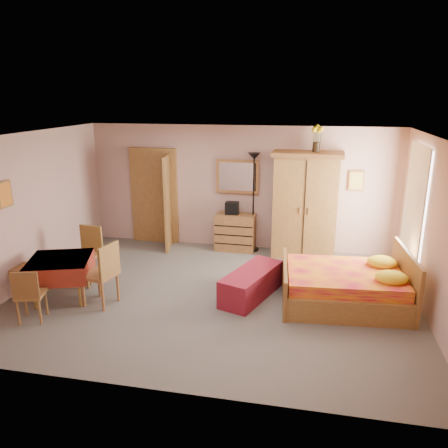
% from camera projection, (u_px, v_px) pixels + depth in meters
% --- Properties ---
extents(floor, '(6.50, 6.50, 0.00)m').
position_uv_depth(floor, '(215.00, 295.00, 7.24)').
color(floor, slate).
rests_on(floor, ground).
extents(ceiling, '(6.50, 6.50, 0.00)m').
position_uv_depth(ceiling, '(213.00, 136.00, 6.50)').
color(ceiling, brown).
rests_on(ceiling, wall_back).
extents(wall_back, '(6.50, 0.10, 2.60)m').
position_uv_depth(wall_back, '(240.00, 188.00, 9.22)').
color(wall_back, tan).
rests_on(wall_back, floor).
extents(wall_front, '(6.50, 0.10, 2.60)m').
position_uv_depth(wall_front, '(161.00, 285.00, 4.52)').
color(wall_front, tan).
rests_on(wall_front, floor).
extents(wall_left, '(0.10, 5.00, 2.60)m').
position_uv_depth(wall_left, '(30.00, 210.00, 7.49)').
color(wall_left, tan).
rests_on(wall_left, floor).
extents(wall_right, '(0.10, 5.00, 2.60)m').
position_uv_depth(wall_right, '(435.00, 232.00, 6.26)').
color(wall_right, tan).
rests_on(wall_right, floor).
extents(doorway, '(1.06, 0.12, 2.15)m').
position_uv_depth(doorway, '(155.00, 197.00, 9.63)').
color(doorway, '#9E6B35').
rests_on(doorway, floor).
extents(window, '(0.08, 1.40, 1.95)m').
position_uv_depth(window, '(415.00, 202.00, 7.35)').
color(window, white).
rests_on(window, wall_right).
extents(picture_left, '(0.04, 0.32, 0.42)m').
position_uv_depth(picture_left, '(4.00, 194.00, 6.81)').
color(picture_left, orange).
rests_on(picture_left, wall_left).
extents(picture_back, '(0.30, 0.04, 0.40)m').
position_uv_depth(picture_back, '(356.00, 181.00, 8.68)').
color(picture_back, '#D8BF59').
rests_on(picture_back, wall_back).
extents(chest_of_drawers, '(0.84, 0.43, 0.79)m').
position_uv_depth(chest_of_drawers, '(235.00, 232.00, 9.25)').
color(chest_of_drawers, '#925D31').
rests_on(chest_of_drawers, floor).
extents(wall_mirror, '(0.90, 0.05, 0.71)m').
position_uv_depth(wall_mirror, '(237.00, 177.00, 9.12)').
color(wall_mirror, silver).
rests_on(wall_mirror, wall_back).
extents(stereo, '(0.29, 0.21, 0.26)m').
position_uv_depth(stereo, '(232.00, 208.00, 9.12)').
color(stereo, black).
rests_on(stereo, chest_of_drawers).
extents(floor_lamp, '(0.33, 0.33, 2.07)m').
position_uv_depth(floor_lamp, '(253.00, 203.00, 9.05)').
color(floor_lamp, black).
rests_on(floor_lamp, floor).
extents(wardrobe, '(1.39, 0.76, 2.14)m').
position_uv_depth(wardrobe, '(305.00, 206.00, 8.71)').
color(wardrobe, '#9E6E35').
rests_on(wardrobe, floor).
extents(sunflower_vase, '(0.22, 0.22, 0.52)m').
position_uv_depth(sunflower_vase, '(317.00, 138.00, 8.34)').
color(sunflower_vase, yellow).
rests_on(sunflower_vase, wardrobe).
extents(bed, '(2.05, 1.67, 0.90)m').
position_uv_depth(bed, '(344.00, 277.00, 6.85)').
color(bed, red).
rests_on(bed, floor).
extents(bench, '(0.94, 1.45, 0.45)m').
position_uv_depth(bench, '(252.00, 283.00, 7.14)').
color(bench, maroon).
rests_on(bench, floor).
extents(dining_table, '(1.18, 1.18, 0.69)m').
position_uv_depth(dining_table, '(62.00, 279.00, 7.04)').
color(dining_table, maroon).
rests_on(dining_table, floor).
extents(chair_south, '(0.46, 0.46, 0.82)m').
position_uv_depth(chair_south, '(31.00, 294.00, 6.34)').
color(chair_south, olive).
rests_on(chair_south, floor).
extents(chair_north, '(0.48, 0.48, 0.96)m').
position_uv_depth(chair_north, '(86.00, 255.00, 7.71)').
color(chair_north, olive).
rests_on(chair_north, floor).
extents(chair_west, '(0.42, 0.42, 0.91)m').
position_uv_depth(chair_west, '(22.00, 267.00, 7.21)').
color(chair_west, brown).
rests_on(chair_west, floor).
extents(chair_east, '(0.55, 0.55, 1.02)m').
position_uv_depth(chair_east, '(100.00, 274.00, 6.81)').
color(chair_east, '#A76738').
rests_on(chair_east, floor).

